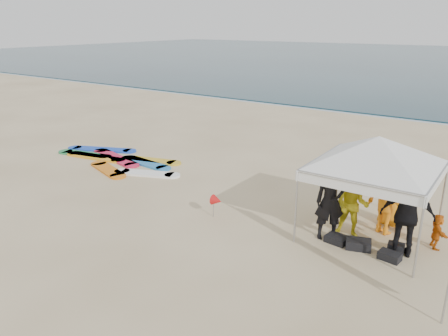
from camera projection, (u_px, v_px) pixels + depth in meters
ground at (149, 241)px, 10.41m from camera, size 120.00×120.00×0.00m
shoreline_foam at (376, 115)px, 24.59m from camera, size 160.00×1.20×0.01m
person_black_a at (330, 201)px, 10.28m from camera, size 0.84×0.78×1.93m
person_yellow at (352, 205)px, 10.38m from camera, size 0.88×0.73×1.66m
person_orange_a at (388, 200)px, 10.57m from camera, size 1.28×1.00×1.75m
person_black_b at (407, 215)px, 9.51m from camera, size 1.20×0.70×1.93m
person_orange_b at (392, 196)px, 11.05m from camera, size 0.84×0.62×1.57m
person_seated at (437, 231)px, 9.98m from camera, size 0.57×0.80×0.84m
canopy_tent at (379, 137)px, 9.91m from camera, size 3.80×3.80×2.86m
marker_pennant at (217, 201)px, 11.50m from camera, size 0.28×0.28×0.64m
gear_pile at (364, 246)px, 10.00m from camera, size 1.77×0.79×0.22m
surfboard_spread at (117, 160)px, 16.47m from camera, size 5.78×2.85×0.07m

